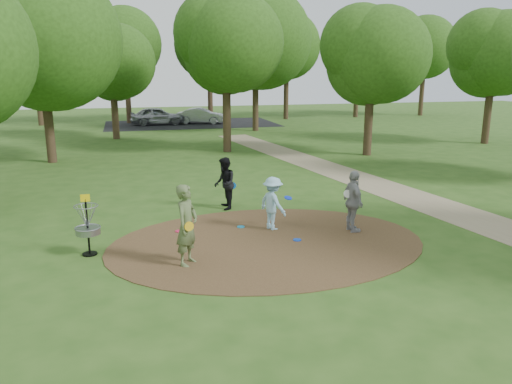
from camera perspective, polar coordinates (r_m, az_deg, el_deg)
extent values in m
plane|color=#2D5119|center=(13.26, 1.33, -5.83)|extent=(100.00, 100.00, 0.00)
cylinder|color=#47301C|center=(13.25, 1.33, -5.79)|extent=(8.40, 8.40, 0.02)
cube|color=#8C7A5B|center=(17.76, 20.03, -1.54)|extent=(7.55, 39.89, 0.01)
cube|color=black|center=(42.58, -7.41, 7.74)|extent=(14.00, 8.00, 0.01)
imported|color=#56673B|center=(11.65, -7.90, -3.78)|extent=(0.78, 0.84, 1.93)
cylinder|color=gold|center=(11.38, -7.65, -3.91)|extent=(0.22, 0.09, 0.22)
imported|color=#96C9E0|center=(14.14, 1.93, -1.32)|extent=(0.92, 1.13, 1.53)
cylinder|color=#0D2DDD|center=(14.27, 3.69, -0.67)|extent=(0.29, 0.28, 0.08)
imported|color=black|center=(16.23, -3.61, 0.98)|extent=(0.71, 0.88, 1.71)
cylinder|color=blue|center=(16.34, -2.66, 0.74)|extent=(0.23, 0.13, 0.22)
imported|color=gray|center=(14.15, 11.05, -1.09)|extent=(0.43, 1.03, 1.75)
cylinder|color=white|center=(13.99, 10.40, -0.20)|extent=(0.22, 0.06, 0.22)
cylinder|color=#188EC4|center=(14.47, -1.74, -3.99)|extent=(0.22, 0.22, 0.02)
cylinder|color=#0B3AC2|center=(13.44, 4.73, -5.47)|extent=(0.22, 0.22, 0.02)
cylinder|color=#D91547|center=(14.26, -8.78, -4.44)|extent=(0.22, 0.22, 0.02)
imported|color=#93949A|center=(42.14, -11.23, 8.53)|extent=(4.35, 1.82, 1.47)
imported|color=#9C9EA3|center=(42.49, -6.29, 8.64)|extent=(4.19, 2.54, 1.30)
cylinder|color=black|center=(12.90, -18.68, -3.99)|extent=(0.05, 0.05, 1.35)
cylinder|color=black|center=(13.10, -18.46, -6.72)|extent=(0.36, 0.36, 0.04)
cylinder|color=gray|center=(12.91, -18.66, -4.22)|extent=(0.60, 0.60, 0.16)
torus|color=gray|center=(12.89, -18.69, -3.89)|extent=(0.63, 0.63, 0.03)
torus|color=gray|center=(12.74, -18.88, -1.53)|extent=(0.58, 0.58, 0.02)
cube|color=yellow|center=(12.69, -18.95, -0.66)|extent=(0.22, 0.02, 0.18)
cylinder|color=#332316|center=(26.35, -22.60, 7.23)|extent=(0.44, 0.44, 3.80)
sphere|color=#254712|center=(26.25, -23.38, 15.33)|extent=(6.67, 6.67, 6.67)
cylinder|color=#332316|center=(27.64, -3.36, 8.92)|extent=(0.44, 0.44, 4.18)
sphere|color=#254712|center=(27.56, -3.47, 16.24)|extent=(5.22, 5.22, 5.22)
cylinder|color=#332316|center=(27.17, 12.74, 7.91)|extent=(0.44, 0.44, 3.61)
sphere|color=#254712|center=(27.05, 13.10, 14.56)|extent=(4.89, 4.89, 4.89)
cylinder|color=#332316|center=(34.10, -15.83, 8.72)|extent=(0.44, 0.44, 3.42)
sphere|color=#254712|center=(33.99, -16.17, 13.77)|extent=(4.72, 4.72, 4.72)
cylinder|color=#332316|center=(37.28, -0.06, 10.36)|extent=(0.44, 0.44, 4.37)
sphere|color=#254712|center=(37.26, -0.06, 16.73)|extent=(7.11, 7.11, 7.11)
cylinder|color=#332316|center=(33.82, 24.96, 8.24)|extent=(0.44, 0.44, 3.80)
sphere|color=#254712|center=(33.73, 25.54, 13.75)|extent=(4.96, 4.96, 4.96)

